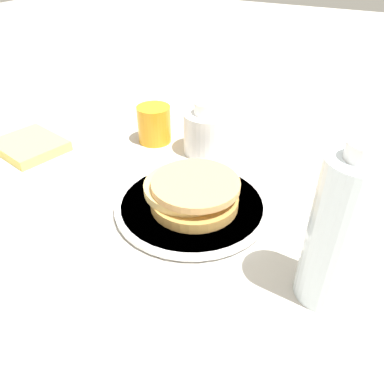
% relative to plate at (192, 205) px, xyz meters
% --- Properties ---
extents(ground_plane, '(4.00, 4.00, 0.00)m').
position_rel_plate_xyz_m(ground_plane, '(0.01, -0.01, -0.01)').
color(ground_plane, '#BCB7AD').
extents(plate, '(0.25, 0.25, 0.01)m').
position_rel_plate_xyz_m(plate, '(0.00, 0.00, 0.00)').
color(plate, white).
rests_on(plate, ground_plane).
extents(pancake_stack, '(0.15, 0.15, 0.04)m').
position_rel_plate_xyz_m(pancake_stack, '(-0.00, -0.00, 0.03)').
color(pancake_stack, '#B98841').
rests_on(pancake_stack, plate).
extents(juice_glass, '(0.07, 0.07, 0.08)m').
position_rel_plate_xyz_m(juice_glass, '(0.18, -0.17, 0.03)').
color(juice_glass, orange).
rests_on(juice_glass, ground_plane).
extents(cream_jug, '(0.09, 0.09, 0.11)m').
position_rel_plate_xyz_m(cream_jug, '(0.07, -0.18, 0.04)').
color(cream_jug, white).
rests_on(cream_jug, ground_plane).
extents(water_bottle_near, '(0.07, 0.07, 0.21)m').
position_rel_plate_xyz_m(water_bottle_near, '(-0.23, 0.07, 0.09)').
color(water_bottle_near, silver).
rests_on(water_bottle_near, ground_plane).
extents(napkin, '(0.15, 0.14, 0.02)m').
position_rel_plate_xyz_m(napkin, '(0.39, -0.01, 0.00)').
color(napkin, '#E5D166').
rests_on(napkin, ground_plane).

